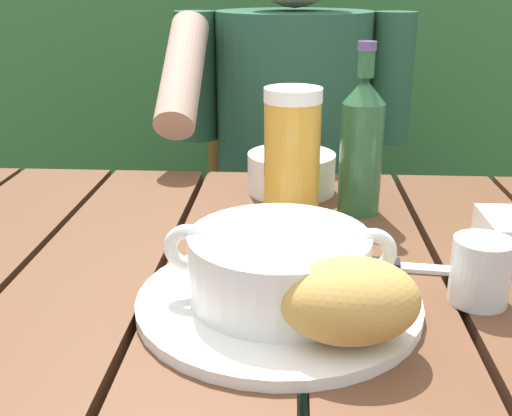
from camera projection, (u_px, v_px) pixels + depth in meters
dining_table at (226, 366)px, 0.70m from camera, size 1.45×0.89×0.77m
hedge_backdrop at (299, 44)px, 2.05m from camera, size 3.15×0.83×2.22m
chair_near_diner at (290, 234)px, 1.59m from camera, size 0.45×0.45×0.93m
person_eating at (290, 160)px, 1.32m from camera, size 0.48×0.47×1.23m
serving_plate at (278, 301)px, 0.64m from camera, size 0.29×0.29×0.01m
soup_bowl at (279, 264)px, 0.62m from camera, size 0.23×0.18×0.08m
bread_roll at (350, 300)px, 0.55m from camera, size 0.14×0.11×0.08m
beer_glass at (292, 156)px, 0.84m from camera, size 0.08×0.08×0.18m
beer_bottle at (362, 144)px, 0.87m from camera, size 0.06×0.06×0.24m
water_glass_small at (479, 269)px, 0.64m from camera, size 0.06×0.06×0.07m
table_knife at (398, 266)px, 0.72m from camera, size 0.15×0.04×0.01m
diner_bowl at (291, 173)px, 0.98m from camera, size 0.14×0.14×0.06m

